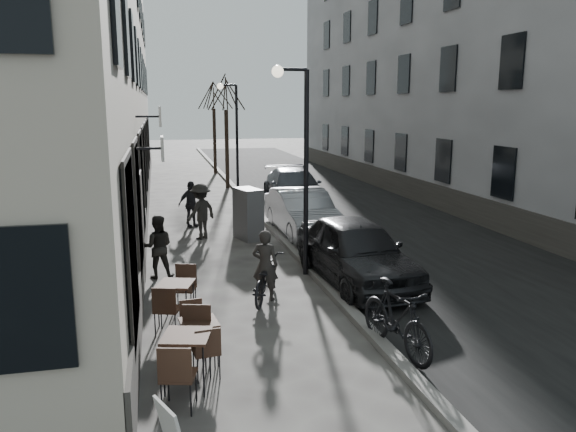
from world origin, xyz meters
name	(u,v)px	position (x,y,z in m)	size (l,w,h in m)	color
ground	(408,390)	(0.00, 0.00, 0.00)	(120.00, 120.00, 0.00)	#3D3937
road	(332,201)	(3.85, 16.00, 0.00)	(7.30, 60.00, 0.00)	black
kerb	(249,203)	(0.20, 16.00, 0.06)	(0.25, 60.00, 0.12)	slate
building_left	(83,2)	(-6.00, 16.50, 8.00)	(4.00, 35.00, 16.00)	#A69C8B
building_right	(454,16)	(9.50, 16.50, 8.00)	(4.00, 35.00, 16.00)	slate
streetlamp_near	(299,148)	(-0.17, 6.00, 3.16)	(0.90, 0.28, 5.09)	black
streetlamp_far	(233,127)	(-0.17, 18.00, 3.16)	(0.90, 0.28, 5.09)	black
tree_near	(226,94)	(-0.10, 21.00, 4.66)	(2.40, 2.40, 5.70)	black
tree_far	(214,95)	(-0.10, 27.00, 4.66)	(2.40, 2.40, 5.70)	black
bistro_set_a	(187,355)	(-3.21, 0.86, 0.52)	(0.88, 1.76, 1.01)	#2F1E15
bistro_set_b	(199,338)	(-2.97, 1.64, 0.44)	(0.66, 1.49, 0.86)	#2F1E15
bistro_set_c	(176,298)	(-3.27, 3.54, 0.49)	(0.91, 1.66, 0.95)	#2F1E15
utility_cabinet	(248,214)	(-0.80, 10.03, 0.81)	(0.59, 1.07, 1.61)	#606062
bicycle	(265,279)	(-1.34, 4.40, 0.48)	(0.63, 1.82, 0.95)	black
cyclist_rider	(265,265)	(-1.34, 4.40, 0.78)	(0.57, 0.37, 1.56)	#272422
pedestrian_near	(158,247)	(-3.60, 6.55, 0.78)	(0.76, 0.59, 1.56)	black
pedestrian_mid	(201,211)	(-2.25, 10.39, 0.88)	(1.14, 0.65, 1.76)	black
pedestrian_far	(191,204)	(-2.45, 12.24, 0.80)	(0.94, 0.39, 1.60)	black
car_near	(356,251)	(1.00, 5.09, 0.78)	(1.84, 4.58, 1.56)	black
car_mid	(303,213)	(1.00, 10.14, 0.74)	(1.57, 4.51, 1.49)	gray
car_far	(294,188)	(2.02, 15.49, 0.75)	(2.11, 5.19, 1.51)	#3A3E45
moped	(396,319)	(0.35, 1.27, 0.62)	(0.58, 2.05, 1.23)	black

